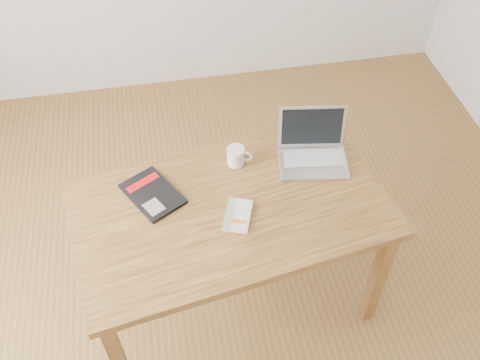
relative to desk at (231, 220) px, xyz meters
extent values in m
plane|color=brown|center=(-0.06, -0.07, -0.66)|extent=(4.00, 4.00, 0.00)
cube|color=brown|center=(0.00, 0.00, 0.07)|extent=(1.44, 0.96, 0.04)
cube|color=brown|center=(0.65, -0.23, -0.31)|extent=(0.07, 0.07, 0.71)
cube|color=brown|center=(-0.65, 0.23, -0.31)|extent=(0.07, 0.07, 0.71)
cube|color=brown|center=(0.55, 0.42, -0.31)|extent=(0.07, 0.07, 0.71)
cube|color=silver|center=(0.02, -0.05, 0.10)|extent=(0.16, 0.20, 0.01)
cube|color=white|center=(0.02, -0.05, 0.10)|extent=(0.16, 0.20, 0.01)
cube|color=gray|center=(-0.01, -0.04, 0.10)|extent=(0.09, 0.17, 0.00)
cube|color=#D16A0E|center=(0.02, -0.09, 0.10)|extent=(0.06, 0.04, 0.00)
cube|color=black|center=(-0.32, 0.13, 0.10)|extent=(0.29, 0.33, 0.01)
cube|color=#AE0D0C|center=(-0.36, 0.20, 0.10)|extent=(0.15, 0.11, 0.00)
cube|color=gray|center=(-0.32, 0.05, 0.10)|extent=(0.10, 0.11, 0.00)
cube|color=silver|center=(0.42, 0.19, 0.10)|extent=(0.34, 0.26, 0.01)
cube|color=#BCBCC0|center=(0.42, 0.21, 0.10)|extent=(0.28, 0.15, 0.00)
cube|color=#BCBCC1|center=(0.41, 0.12, 0.10)|extent=(0.10, 0.06, 0.00)
cube|color=silver|center=(0.44, 0.31, 0.21)|extent=(0.31, 0.09, 0.20)
cube|color=black|center=(0.44, 0.31, 0.21)|extent=(0.28, 0.08, 0.18)
cylinder|color=white|center=(0.07, 0.26, 0.13)|extent=(0.08, 0.08, 0.09)
cylinder|color=black|center=(0.07, 0.26, 0.17)|extent=(0.07, 0.07, 0.01)
torus|color=white|center=(0.11, 0.25, 0.13)|extent=(0.06, 0.03, 0.06)
camera|label=1|loc=(-0.23, -1.44, 1.86)|focal=40.00mm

